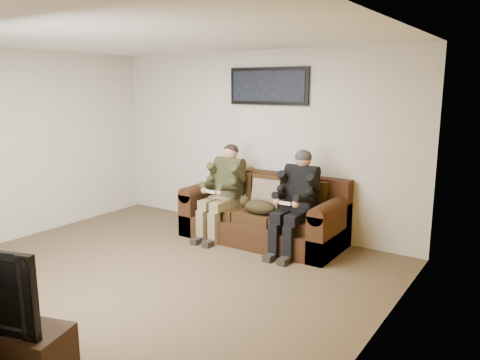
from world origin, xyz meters
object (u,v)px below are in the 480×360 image
Objects in this scene: cat at (259,206)px; framed_poster at (268,86)px; sofa at (265,216)px; person_left at (224,186)px; person_right at (297,196)px.

framed_poster is at bearing 111.37° from cat.
framed_poster is at bearing 117.32° from sofa.
person_left is at bearing 171.57° from cat.
person_left is at bearing -122.80° from framed_poster.
person_left reaches higher than cat.
person_left is at bearing -161.99° from sofa.
sofa is at bearing 162.03° from person_right.
framed_poster reaches higher than cat.
person_left is 0.66m from cat.
sofa is at bearing 102.23° from cat.
person_right is at bearing -36.64° from framed_poster.
person_right is at bearing -17.97° from sofa.
cat is at bearing -8.43° from person_left.
sofa is 3.35× the size of cat.
cat is (0.63, -0.09, -0.19)m from person_left.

